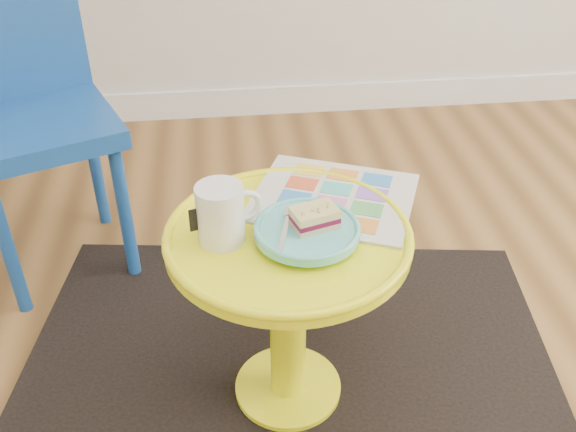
{
  "coord_description": "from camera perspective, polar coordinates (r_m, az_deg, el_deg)",
  "views": [
    {
      "loc": [
        -0.6,
        -0.53,
        1.2
      ],
      "look_at": [
        -0.48,
        0.48,
        0.5
      ],
      "focal_mm": 40.0,
      "sensor_mm": 36.0,
      "label": 1
    }
  ],
  "objects": [
    {
      "name": "room_walls",
      "position": [
        1.95,
        -16.93,
        -3.14
      ],
      "size": [
        4.0,
        4.0,
        4.0
      ],
      "color": "silver",
      "rests_on": "ground"
    },
    {
      "name": "newspaper",
      "position": [
        1.36,
        4.06,
        1.68
      ],
      "size": [
        0.41,
        0.39,
        0.01
      ],
      "primitive_type": "cube",
      "rotation": [
        0.0,
        0.0,
        -0.4
      ],
      "color": "silver",
      "rests_on": "side_table"
    },
    {
      "name": "cake_slice",
      "position": [
        1.22,
        2.39,
        -0.12
      ],
      "size": [
        0.1,
        0.08,
        0.04
      ],
      "rotation": [
        0.0,
        0.0,
        0.3
      ],
      "color": "#D3BC8C",
      "rests_on": "plate"
    },
    {
      "name": "mug",
      "position": [
        1.21,
        -5.92,
        0.35
      ],
      "size": [
        0.13,
        0.09,
        0.12
      ],
      "rotation": [
        0.0,
        0.0,
        0.28
      ],
      "color": "white",
      "rests_on": "side_table"
    },
    {
      "name": "plate",
      "position": [
        1.23,
        1.7,
        -1.36
      ],
      "size": [
        0.2,
        0.2,
        0.02
      ],
      "color": "#61CEC9",
      "rests_on": "newspaper"
    },
    {
      "name": "rug",
      "position": [
        1.57,
        0.0,
        -15.14
      ],
      "size": [
        1.44,
        1.27,
        0.01
      ],
      "primitive_type": "cube",
      "rotation": [
        0.0,
        0.0,
        -0.14
      ],
      "color": "black",
      "rests_on": "ground"
    },
    {
      "name": "side_table",
      "position": [
        1.34,
        0.0,
        -6.01
      ],
      "size": [
        0.49,
        0.49,
        0.46
      ],
      "color": "#FFFB15",
      "rests_on": "ground"
    },
    {
      "name": "fork",
      "position": [
        1.22,
        -0.18,
        -0.95
      ],
      "size": [
        0.05,
        0.14,
        0.0
      ],
      "rotation": [
        0.0,
        0.0,
        -0.25
      ],
      "color": "silver",
      "rests_on": "plate"
    },
    {
      "name": "chair",
      "position": [
        1.86,
        -22.19,
        9.75
      ],
      "size": [
        0.5,
        0.5,
        0.87
      ],
      "rotation": [
        0.0,
        0.0,
        0.39
      ],
      "color": "#174A9B",
      "rests_on": "ground"
    }
  ]
}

